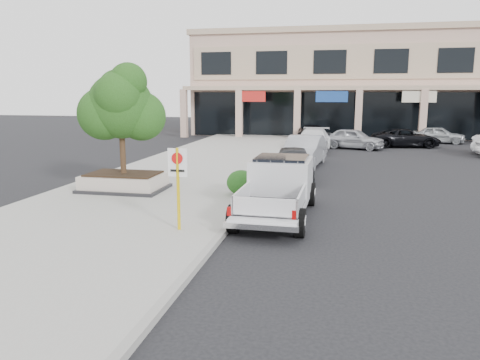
# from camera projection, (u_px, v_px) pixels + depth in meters

# --- Properties ---
(ground) EXTENTS (120.00, 120.00, 0.00)m
(ground) POSITION_uv_depth(u_px,v_px,m) (281.00, 233.00, 13.26)
(ground) COLOR black
(ground) RESTS_ON ground
(sidewalk) EXTENTS (8.00, 52.00, 0.15)m
(sidewalk) POSITION_uv_depth(u_px,v_px,m) (171.00, 183.00, 20.14)
(sidewalk) COLOR gray
(sidewalk) RESTS_ON ground
(curb) EXTENTS (0.20, 52.00, 0.15)m
(curb) POSITION_uv_depth(u_px,v_px,m) (261.00, 187.00, 19.33)
(curb) COLOR gray
(curb) RESTS_ON ground
(strip_mall) EXTENTS (40.55, 12.43, 9.50)m
(strip_mall) POSITION_uv_depth(u_px,v_px,m) (412.00, 83.00, 43.37)
(strip_mall) COLOR tan
(strip_mall) RESTS_ON ground
(planter) EXTENTS (3.20, 2.20, 0.68)m
(planter) POSITION_uv_depth(u_px,v_px,m) (124.00, 182.00, 18.39)
(planter) COLOR black
(planter) RESTS_ON sidewalk
(planter_tree) EXTENTS (2.90, 2.55, 4.00)m
(planter_tree) POSITION_uv_depth(u_px,v_px,m) (126.00, 106.00, 17.96)
(planter_tree) COLOR black
(planter_tree) RESTS_ON planter
(no_parking_sign) EXTENTS (0.55, 0.09, 2.30)m
(no_parking_sign) POSITION_uv_depth(u_px,v_px,m) (178.00, 178.00, 12.84)
(no_parking_sign) COLOR gold
(no_parking_sign) RESTS_ON sidewalk
(hedge) EXTENTS (1.10, 0.99, 0.93)m
(hedge) POSITION_uv_depth(u_px,v_px,m) (241.00, 182.00, 17.49)
(hedge) COLOR #174814
(hedge) RESTS_ON sidewalk
(pickup_truck) EXTENTS (2.25, 5.85, 1.83)m
(pickup_truck) POSITION_uv_depth(u_px,v_px,m) (277.00, 189.00, 14.81)
(pickup_truck) COLOR silver
(pickup_truck) RESTS_ON ground
(curb_car_a) EXTENTS (2.33, 4.54, 1.48)m
(curb_car_a) POSITION_uv_depth(u_px,v_px,m) (293.00, 163.00, 21.61)
(curb_car_a) COLOR #292A2D
(curb_car_a) RESTS_ON ground
(curb_car_b) EXTENTS (2.31, 5.15, 1.64)m
(curb_car_b) POSITION_uv_depth(u_px,v_px,m) (304.00, 151.00, 25.11)
(curb_car_b) COLOR #A7A9AF
(curb_car_b) RESTS_ON ground
(curb_car_c) EXTENTS (2.34, 5.35, 1.53)m
(curb_car_c) POSITION_uv_depth(u_px,v_px,m) (313.00, 140.00, 31.26)
(curb_car_c) COLOR silver
(curb_car_c) RESTS_ON ground
(curb_car_d) EXTENTS (2.56, 5.01, 1.35)m
(curb_car_d) POSITION_uv_depth(u_px,v_px,m) (312.00, 134.00, 37.42)
(curb_car_d) COLOR black
(curb_car_d) RESTS_ON ground
(lot_car_a) EXTENTS (4.60, 2.98, 1.46)m
(lot_car_a) POSITION_uv_depth(u_px,v_px,m) (353.00, 139.00, 32.95)
(lot_car_a) COLOR #AEB0B6
(lot_car_a) RESTS_ON ground
(lot_car_d) EXTENTS (5.05, 2.82, 1.33)m
(lot_car_d) POSITION_uv_depth(u_px,v_px,m) (406.00, 138.00, 34.06)
(lot_car_d) COLOR black
(lot_car_d) RESTS_ON ground
(lot_car_e) EXTENTS (4.13, 2.36, 1.33)m
(lot_car_e) POSITION_uv_depth(u_px,v_px,m) (439.00, 135.00, 36.65)
(lot_car_e) COLOR #AFB3B7
(lot_car_e) RESTS_ON ground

